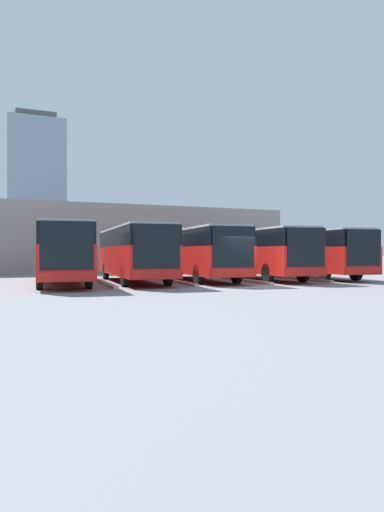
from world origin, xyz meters
The scene contains 12 objects.
ground_plane centered at (0.00, 0.00, 0.00)m, with size 600.00×600.00×0.00m, color gray.
bus_0 centered at (-8.22, -5.91, 1.75)m, with size 4.01×12.22×3.13m.
curb_divider_0 centered at (-6.17, -4.13, 0.07)m, with size 0.24×7.30×0.15m, color #B2B2AD.
bus_1 centered at (-4.11, -5.70, 1.75)m, with size 4.01×12.22×3.13m.
curb_divider_1 centered at (-2.06, -3.92, 0.07)m, with size 0.24×7.30×0.15m, color #B2B2AD.
bus_2 centered at (0.00, -6.09, 1.75)m, with size 4.01×12.22×3.13m.
curb_divider_2 centered at (2.06, -4.31, 0.07)m, with size 0.24×7.30×0.15m, color #B2B2AD.
bus_3 centered at (4.11, -5.91, 1.75)m, with size 4.01×12.22×3.13m.
curb_divider_3 centered at (6.17, -4.13, 0.07)m, with size 0.24×7.30×0.15m, color #B2B2AD.
bus_4 centered at (8.23, -5.58, 1.75)m, with size 4.01×12.22×3.13m.
station_building centered at (0.00, -24.34, 2.95)m, with size 29.60×13.78×5.83m.
office_tower centered at (-8.05, -153.84, 23.67)m, with size 18.45×18.45×48.52m.
Camera 1 is at (12.82, 21.45, 1.64)m, focal length 35.00 mm.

